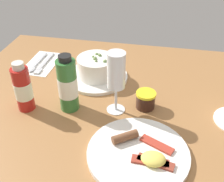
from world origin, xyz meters
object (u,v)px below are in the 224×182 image
cutlery_setting (42,63)px  jam_jar (146,100)px  sauce_bottle_green (68,85)px  porridge_bowl (96,69)px  wine_glass (117,73)px  breakfast_plate (139,153)px  sauce_bottle_red (23,89)px

cutlery_setting → jam_jar: (-42.48, 19.40, 2.49)cm
sauce_bottle_green → porridge_bowl: bearing=-102.6°
cutlery_setting → wine_glass: bearing=146.5°
sauce_bottle_green → breakfast_plate: size_ratio=0.70×
cutlery_setting → breakfast_plate: size_ratio=0.75×
cutlery_setting → sauce_bottle_green: size_ratio=1.07×
jam_jar → sauce_bottle_red: sauce_bottle_red is taller
porridge_bowl → sauce_bottle_green: (4.03, 18.09, 4.57)cm
jam_jar → breakfast_plate: 20.25cm
sauce_bottle_red → sauce_bottle_green: sauce_bottle_green is taller
cutlery_setting → wine_glass: wine_glass is taller
porridge_bowl → cutlery_setting: porridge_bowl is taller
cutlery_setting → jam_jar: 46.77cm
wine_glass → sauce_bottle_red: 28.26cm
porridge_bowl → jam_jar: (-18.76, 13.33, -1.07)cm
cutlery_setting → jam_jar: jam_jar is taller
porridge_bowl → wine_glass: 21.45cm
wine_glass → jam_jar: bearing=-160.0°
porridge_bowl → cutlery_setting: bearing=-14.4°
porridge_bowl → sauce_bottle_red: size_ratio=1.41×
porridge_bowl → jam_jar: bearing=144.6°
sauce_bottle_red → sauce_bottle_green: 13.35cm
wine_glass → jam_jar: wine_glass is taller
jam_jar → cutlery_setting: bearing=-24.6°
porridge_bowl → breakfast_plate: 38.69cm
wine_glass → sauce_bottle_red: bearing=9.1°
cutlery_setting → wine_glass: (-33.96, 22.50, 12.81)cm
sauce_bottle_red → cutlery_setting: bearing=-76.1°
porridge_bowl → wine_glass: bearing=122.0°
sauce_bottle_red → wine_glass: bearing=-170.9°
cutlery_setting → porridge_bowl: bearing=165.6°
porridge_bowl → cutlery_setting: (23.71, -6.08, -3.55)cm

